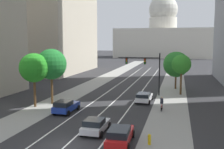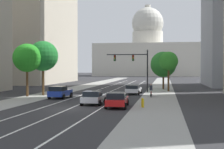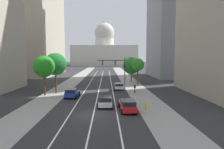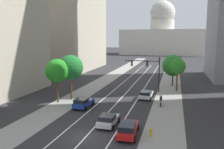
% 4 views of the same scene
% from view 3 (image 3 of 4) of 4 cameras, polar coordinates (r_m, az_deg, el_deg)
% --- Properties ---
extents(ground_plane, '(400.00, 400.00, 0.00)m').
position_cam_3_polar(ground_plane, '(62.72, -3.04, -1.00)').
color(ground_plane, '#2B2B2D').
extents(sidewalk_left, '(4.52, 130.00, 0.01)m').
position_cam_3_polar(sidewalk_left, '(58.49, -10.87, -1.54)').
color(sidewalk_left, gray).
rests_on(sidewalk_left, ground).
extents(sidewalk_right, '(4.52, 130.00, 0.01)m').
position_cam_3_polar(sidewalk_right, '(58.07, 4.60, -1.51)').
color(sidewalk_right, gray).
rests_on(sidewalk_right, ground).
extents(lane_stripe_left, '(0.16, 90.00, 0.01)m').
position_cam_3_polar(lane_stripe_left, '(48.01, -6.82, -2.93)').
color(lane_stripe_left, white).
rests_on(lane_stripe_left, ground).
extents(lane_stripe_center, '(0.16, 90.00, 0.01)m').
position_cam_3_polar(lane_stripe_center, '(47.84, -3.48, -2.94)').
color(lane_stripe_center, white).
rests_on(lane_stripe_center, ground).
extents(lane_stripe_right, '(0.16, 90.00, 0.01)m').
position_cam_3_polar(lane_stripe_right, '(47.83, -0.13, -2.93)').
color(lane_stripe_right, white).
rests_on(lane_stripe_right, ground).
extents(capitol_building, '(49.95, 25.20, 34.53)m').
position_cam_3_polar(capitol_building, '(155.83, -2.22, 6.76)').
color(capitol_building, beige).
rests_on(capitol_building, ground).
extents(car_red, '(2.14, 4.78, 1.47)m').
position_cam_3_polar(car_red, '(24.76, 4.59, -8.86)').
color(car_red, red).
rests_on(car_red, ground).
extents(car_white, '(2.19, 4.73, 1.35)m').
position_cam_3_polar(car_white, '(40.82, 2.08, -3.32)').
color(car_white, silver).
rests_on(car_white, ground).
extents(car_silver, '(2.04, 4.12, 1.41)m').
position_cam_3_polar(car_silver, '(26.80, -1.95, -7.84)').
color(car_silver, '#B2B5BA').
rests_on(car_silver, ground).
extents(car_blue, '(2.15, 4.32, 1.54)m').
position_cam_3_polar(car_blue, '(33.32, -11.59, -5.25)').
color(car_blue, '#1E389E').
rests_on(car_blue, ground).
extents(traffic_signal_mast, '(6.65, 0.39, 6.67)m').
position_cam_3_polar(traffic_signal_mast, '(45.76, 1.25, 2.48)').
color(traffic_signal_mast, black).
rests_on(traffic_signal_mast, ground).
extents(fire_hydrant, '(0.26, 0.35, 0.91)m').
position_cam_3_polar(fire_hydrant, '(25.60, 9.86, -9.16)').
color(fire_hydrant, yellow).
rests_on(fire_hydrant, ground).
extents(cyclist, '(0.37, 1.70, 1.72)m').
position_cam_3_polar(cyclist, '(36.97, 6.67, -4.06)').
color(cyclist, black).
rests_on(cyclist, ground).
extents(street_tree_mid_right, '(3.05, 3.05, 6.43)m').
position_cam_3_polar(street_tree_mid_right, '(47.85, 7.56, 2.86)').
color(street_tree_mid_right, '#51381E').
rests_on(street_tree_mid_right, ground).
extents(street_tree_near_right, '(4.56, 4.56, 6.71)m').
position_cam_3_polar(street_tree_near_right, '(53.10, 5.71, 2.63)').
color(street_tree_near_right, '#51381E').
rests_on(street_tree_near_right, ground).
extents(street_tree_near_left, '(3.76, 3.76, 6.99)m').
position_cam_3_polar(street_tree_near_left, '(35.93, -19.23, 2.21)').
color(street_tree_near_left, '#51381E').
rests_on(street_tree_near_left, ground).
extents(street_tree_mid_left, '(4.14, 4.14, 7.49)m').
position_cam_3_polar(street_tree_mid_left, '(37.59, -16.25, 2.90)').
color(street_tree_mid_left, '#51381E').
rests_on(street_tree_mid_left, ground).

